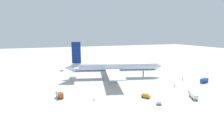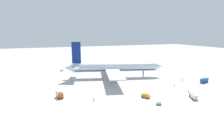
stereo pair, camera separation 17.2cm
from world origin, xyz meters
name	(u,v)px [view 2 (the right image)]	position (x,y,z in m)	size (l,w,h in m)	color
ground_plane	(115,78)	(0.00, 0.00, 0.00)	(600.00, 600.00, 0.00)	#B2B2AD
airliner	(114,67)	(-1.23, 0.41, 7.37)	(68.00, 67.75, 25.08)	silver
service_truck_0	(204,80)	(47.25, -33.19, 1.58)	(6.44, 3.67, 2.79)	#194CA5
service_truck_1	(60,94)	(-41.19, -29.24, 1.69)	(3.09, 5.23, 3.13)	#BF4C14
service_truck_2	(194,95)	(19.02, -53.44, 1.43)	(5.15, 7.17, 2.48)	white
service_van	(146,96)	(-2.14, -44.44, 1.03)	(3.66, 4.59, 1.97)	orange
baggage_cart_0	(159,103)	(-1.57, -54.59, 0.84)	(2.80, 2.35, 1.55)	#26598C
baggage_cart_1	(62,70)	(-32.46, 37.06, 0.66)	(3.24, 2.63, 1.19)	gray
ground_worker_0	(94,99)	(-27.00, -39.82, 0.84)	(0.51, 0.51, 1.65)	#3F3F47
ground_worker_1	(189,91)	(23.63, -45.35, 0.82)	(0.55, 0.55, 1.62)	#3F3F47
ground_worker_2	(183,79)	(38.01, -24.09, 0.88)	(0.54, 0.54, 1.72)	#3F3F47
ground_worker_3	(174,85)	(23.39, -33.88, 0.85)	(0.55, 0.55, 1.67)	black
ground_worker_4	(56,92)	(-42.34, -22.50, 0.82)	(0.49, 0.49, 1.62)	#3F3F47
traffic_cone_0	(135,67)	(32.82, 32.80, 0.28)	(0.36, 0.36, 0.55)	orange
traffic_cone_1	(131,64)	(34.46, 44.91, 0.28)	(0.36, 0.36, 0.55)	orange
traffic_cone_2	(61,93)	(-39.96, -22.98, 0.28)	(0.36, 0.36, 0.55)	orange
traffic_cone_3	(184,82)	(35.43, -28.54, 0.28)	(0.36, 0.36, 0.55)	orange
traffic_cone_4	(54,85)	(-42.29, -5.70, 0.28)	(0.36, 0.36, 0.55)	orange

